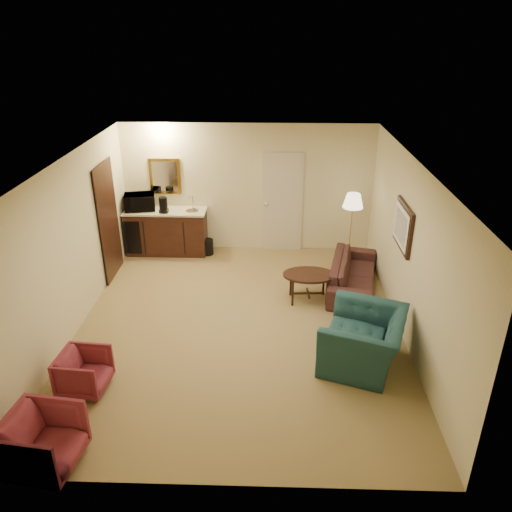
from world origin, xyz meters
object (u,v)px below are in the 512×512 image
Objects in this scene: teal_armchair at (364,332)px; microwave at (139,200)px; coffee_maker at (163,205)px; waste_bin at (207,247)px; floor_lamp at (351,230)px; rose_chair_near at (84,370)px; coffee_table at (308,287)px; rose_chair_far at (42,440)px; wetbar_cabinet at (167,231)px; sofa at (353,269)px.

microwave is (-3.91, 3.64, 0.60)m from teal_armchair.
coffee_maker is at bearing -27.36° from microwave.
waste_bin is 1.23m from coffee_maker.
floor_lamp is (0.24, 3.16, 0.21)m from teal_armchair.
teal_armchair is 3.73m from rose_chair_near.
rose_chair_far is at bearing -129.83° from coffee_table.
floor_lamp is 2.91m from waste_bin.
floor_lamp is at bearing -18.65° from microwave.
floor_lamp reaches higher than rose_chair_near.
waste_bin is (0.83, -0.07, -0.30)m from wetbar_cabinet.
rose_chair_near is 4.24m from coffee_maker.
coffee_maker is at bearing 174.73° from floor_lamp.
microwave is 1.90× the size of coffee_maker.
rose_chair_near is at bearing 7.25° from rose_chair_far.
microwave is (-0.25, 4.30, 0.82)m from rose_chair_near.
microwave reaches higher than rose_chair_near.
floor_lamp is at bearing -164.81° from teal_armchair.
rose_chair_near is 4.38m from microwave.
rose_chair_near is 5.48m from floor_lamp.
wetbar_cabinet is 0.88m from waste_bin.
floor_lamp is (3.91, 5.06, 0.36)m from rose_chair_far.
wetbar_cabinet is 0.87× the size of sofa.
coffee_table is 3.89m from microwave.
coffee_maker reaches higher than teal_armchair.
floor_lamp reaches higher than coffee_maker.
coffee_table is (3.03, 2.39, -0.05)m from rose_chair_near.
microwave is at bearing 9.83° from rose_chair_far.
sofa is 1.30× the size of floor_lamp.
wetbar_cabinet is 3.37m from coffee_table.
rose_chair_near is 4.35m from waste_bin.
microwave is (-0.25, 5.54, 0.75)m from rose_chair_far.
rose_chair_far is at bearing -175.04° from rose_chair_near.
waste_bin is at bearing 172.22° from floor_lamp.
teal_armchair reaches higher than waste_bin.
coffee_maker is at bearing -116.17° from teal_armchair.
wetbar_cabinet reaches higher than sofa.
coffee_table is at bearing -46.76° from rose_chair_near.
floor_lamp is at bearing -40.67° from rose_chair_near.
coffee_maker is at bearing -176.51° from waste_bin.
teal_armchair is at bearing -94.40° from floor_lamp.
waste_bin is at bearing -15.91° from microwave.
rose_chair_near reaches higher than waste_bin.
coffee_table is at bearing -32.58° from rose_chair_far.
floor_lamp is 4.72× the size of coffee_maker.
microwave reaches higher than rose_chair_far.
microwave is (-4.16, 0.47, 0.39)m from floor_lamp.
waste_bin is 1.64m from microwave.
teal_armchair reaches higher than coffee_table.
coffee_table is at bearing -46.96° from coffee_maker.
waste_bin is 1.02× the size of coffee_maker.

